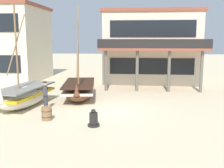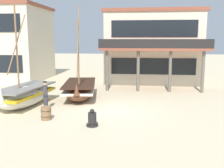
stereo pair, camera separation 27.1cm
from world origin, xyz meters
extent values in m
plane|color=beige|center=(0.00, 0.00, 0.00)|extent=(120.00, 120.00, 0.00)
ellipsoid|color=silver|center=(-5.37, 0.39, 0.62)|extent=(2.46, 5.00, 1.25)
cube|color=gold|center=(-5.37, 0.39, 0.78)|extent=(2.45, 4.81, 0.15)
cube|color=gray|center=(-5.37, 0.39, 1.20)|extent=(2.50, 4.91, 0.09)
cone|color=silver|center=(-5.68, -1.89, 1.18)|extent=(0.41, 0.41, 0.87)
cylinder|color=olive|center=(-5.45, -0.20, 3.48)|extent=(0.10, 0.10, 5.21)
cylinder|color=olive|center=(-5.45, -0.20, 3.88)|extent=(0.36, 2.14, 3.49)
cube|color=olive|center=(-5.32, 0.75, 1.06)|extent=(1.74, 0.39, 0.06)
ellipsoid|color=brown|center=(-2.51, 2.95, 0.57)|extent=(2.71, 5.21, 1.14)
cube|color=silver|center=(-2.51, 2.95, 0.71)|extent=(2.70, 5.02, 0.14)
cube|color=#351E13|center=(-2.51, 2.95, 1.10)|extent=(2.75, 5.12, 0.08)
cone|color=brown|center=(-2.15, 0.60, 1.09)|extent=(0.45, 0.45, 0.80)
cylinder|color=olive|center=(-2.41, 2.34, 3.11)|extent=(0.10, 0.10, 4.62)
cylinder|color=olive|center=(-2.41, 2.34, 4.09)|extent=(0.43, 2.38, 4.64)
cube|color=olive|center=(-2.57, 3.32, 0.97)|extent=(1.88, 0.44, 0.06)
cylinder|color=#33333D|center=(-3.82, -0.25, 0.44)|extent=(0.26, 0.26, 0.88)
cube|color=#383842|center=(-3.82, -0.25, 1.15)|extent=(0.30, 0.40, 0.54)
sphere|color=tan|center=(-3.82, -0.25, 1.54)|extent=(0.22, 0.22, 0.22)
cylinder|color=#2D2823|center=(-3.82, -0.25, 1.66)|extent=(0.24, 0.24, 0.05)
cylinder|color=black|center=(-0.49, -2.97, 0.05)|extent=(0.58, 0.58, 0.10)
cylinder|color=black|center=(-0.49, -2.97, 0.39)|extent=(0.41, 0.41, 0.57)
sphere|color=black|center=(-0.49, -2.97, 0.74)|extent=(0.22, 0.22, 0.22)
cylinder|color=olive|center=(-3.07, -2.23, 0.35)|extent=(0.52, 0.52, 0.70)
torus|color=black|center=(-3.07, -2.23, 0.50)|extent=(0.56, 0.56, 0.03)
torus|color=black|center=(-3.07, -2.23, 0.20)|extent=(0.56, 0.56, 0.03)
cube|color=beige|center=(2.75, 11.38, 3.24)|extent=(8.72, 5.96, 6.48)
cube|color=brown|center=(2.75, 11.38, 6.63)|extent=(9.07, 6.20, 0.30)
cube|color=black|center=(2.75, 8.37, 1.78)|extent=(7.33, 0.06, 1.42)
cube|color=black|center=(2.75, 8.37, 5.02)|extent=(7.33, 0.06, 1.42)
cube|color=brown|center=(2.75, 6.98, 3.34)|extent=(8.72, 2.83, 0.20)
cylinder|color=#666056|center=(-0.99, 5.99, 1.62)|extent=(0.24, 0.24, 3.24)
cylinder|color=#666056|center=(1.50, 5.99, 1.62)|extent=(0.24, 0.24, 3.24)
cylinder|color=#666056|center=(4.00, 5.99, 1.62)|extent=(0.24, 0.24, 3.24)
cylinder|color=#666056|center=(6.49, 5.99, 1.62)|extent=(0.24, 0.24, 3.24)
cube|color=black|center=(2.75, 5.63, 3.79)|extent=(8.72, 0.08, 0.70)
cube|color=beige|center=(-11.89, 10.78, 3.56)|extent=(7.64, 6.97, 7.12)
cube|color=brown|center=(-11.89, 10.78, 7.27)|extent=(7.94, 7.25, 0.30)
camera|label=1|loc=(1.61, -15.12, 4.15)|focal=42.75mm
camera|label=2|loc=(1.88, -15.09, 4.15)|focal=42.75mm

